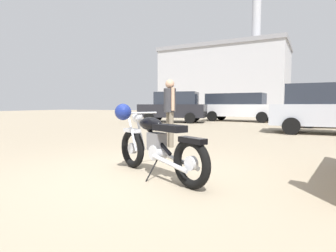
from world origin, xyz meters
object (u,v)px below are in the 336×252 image
bystander (170,106)px  red_hatchback_near (326,108)px  vintage_motorcycle (154,143)px  blue_hatchback_right (238,106)px  pale_sedan_back (174,107)px

bystander → red_hatchback_near: 6.35m
vintage_motorcycle → blue_hatchback_right: bearing=-57.2°
bystander → red_hatchback_near: bearing=-174.4°
blue_hatchback_right → pale_sedan_back: bearing=-136.8°
vintage_motorcycle → bystander: bearing=-42.9°
bystander → pale_sedan_back: bearing=-114.4°
pale_sedan_back → vintage_motorcycle: bearing=102.6°
vintage_motorcycle → blue_hatchback_right: size_ratio=0.38×
bystander → pale_sedan_back: pale_sedan_back is taller
red_hatchback_near → blue_hatchback_right: red_hatchback_near is taller
red_hatchback_near → vintage_motorcycle: bearing=-110.8°
pale_sedan_back → red_hatchback_near: bearing=144.9°
bystander → red_hatchback_near: size_ratio=0.42×
vintage_motorcycle → pale_sedan_back: 12.13m
vintage_motorcycle → blue_hatchback_right: 13.88m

